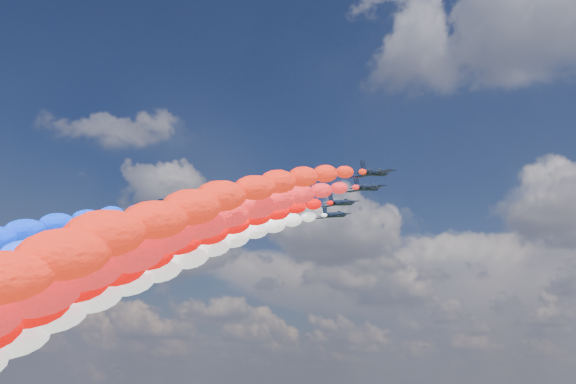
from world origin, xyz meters
The scene contains 15 objects.
jet_0 centered at (-26.00, -5.35, 110.58)m, with size 8.74×11.72×2.58m, color black, non-canonical shape.
jet_1 centered at (-19.11, 3.55, 110.58)m, with size 8.74×11.72×2.58m, color black, non-canonical shape.
trail_1 centered at (-19.11, -45.73, 90.97)m, with size 7.13×95.99×44.21m, color #153FF4, non-canonical shape.
jet_2 centered at (-8.06, 10.87, 110.58)m, with size 8.74×11.72×2.58m, color black, non-canonical shape.
trail_2 centered at (-8.06, -38.41, 90.97)m, with size 7.13×95.99×44.21m, color #163FFF, non-canonical shape.
jet_3 centered at (0.91, 8.48, 110.58)m, with size 8.74×11.72×2.58m, color black, non-canonical shape.
trail_3 centered at (0.91, -40.80, 90.97)m, with size 7.13×95.99×44.21m, color white, non-canonical shape.
jet_4 centered at (1.78, 21.39, 110.58)m, with size 8.74×11.72×2.58m, color black, non-canonical shape.
trail_4 centered at (1.78, -27.89, 90.97)m, with size 7.13×95.99×44.21m, color silver, non-canonical shape.
jet_5 centered at (8.86, 12.33, 110.58)m, with size 8.74×11.72×2.58m, color black, non-canonical shape.
trail_5 centered at (8.86, -36.95, 90.97)m, with size 7.13×95.99×44.21m, color #EB0605, non-canonical shape.
jet_6 centered at (19.62, 4.52, 110.58)m, with size 8.74×11.72×2.58m, color black, non-canonical shape.
trail_6 centered at (19.62, -44.76, 90.97)m, with size 7.13×95.99×44.21m, color red, non-canonical shape.
jet_7 centered at (25.91, -4.15, 110.58)m, with size 8.74×11.72×2.58m, color black, non-canonical shape.
trail_7 centered at (25.91, -53.44, 90.97)m, with size 7.13×95.99×44.21m, color red, non-canonical shape.
Camera 1 is at (87.91, -125.82, 68.79)m, focal length 45.28 mm.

